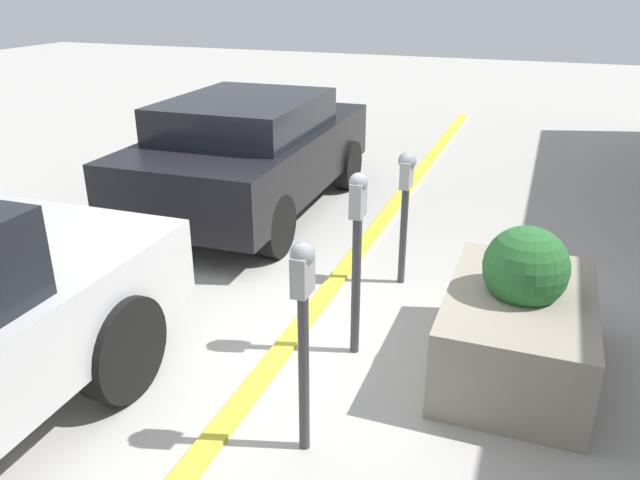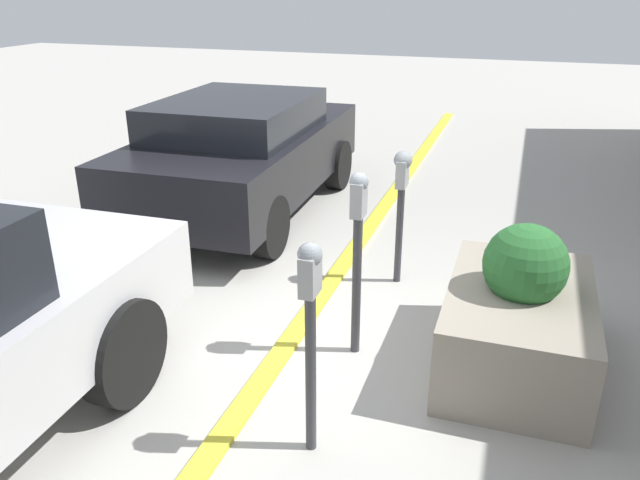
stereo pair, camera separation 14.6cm
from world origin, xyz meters
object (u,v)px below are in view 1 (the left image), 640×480
object	(u,v)px
parking_meter_middle	(406,190)
parked_car_middle	(252,151)
planter_box	(518,321)
parking_meter_second	(357,238)
parking_meter_nearest	(303,314)

from	to	relation	value
parking_meter_middle	parked_car_middle	xyz separation A→B (m)	(1.36, 2.24, -0.17)
planter_box	parking_meter_second	bearing A→B (deg)	98.65
parking_meter_middle	planter_box	world-z (taller)	parking_meter_middle
parking_meter_middle	parking_meter_nearest	bearing A→B (deg)	179.42
parking_meter_second	planter_box	distance (m)	1.33
planter_box	parking_meter_nearest	bearing A→B (deg)	139.10
parking_meter_nearest	parking_meter_second	world-z (taller)	parking_meter_second
planter_box	parked_car_middle	xyz separation A→B (m)	(2.50, 3.38, 0.36)
parking_meter_nearest	parking_meter_middle	xyz separation A→B (m)	(2.48, -0.03, -0.02)
parking_meter_nearest	planter_box	bearing A→B (deg)	-40.90
parked_car_middle	planter_box	bearing A→B (deg)	-127.81
parking_meter_middle	parked_car_middle	size ratio (longest dim) A/B	0.32
parking_meter_middle	parked_car_middle	world-z (taller)	parked_car_middle
parking_meter_middle	planter_box	xyz separation A→B (m)	(-1.14, -1.13, -0.53)
parking_meter_nearest	parked_car_middle	xyz separation A→B (m)	(3.84, 2.22, -0.18)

